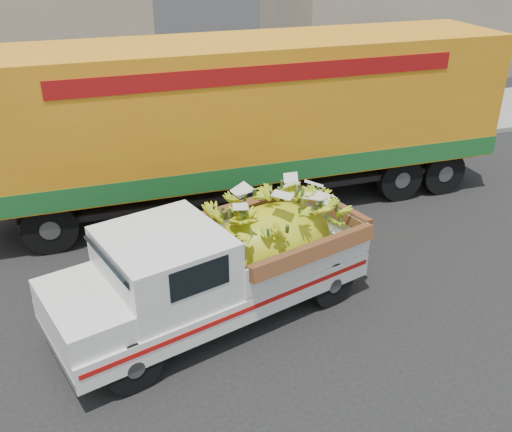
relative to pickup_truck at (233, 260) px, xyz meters
name	(u,v)px	position (x,y,z in m)	size (l,w,h in m)	color
ground	(233,344)	(-0.28, -0.91, -0.99)	(100.00, 100.00, 0.00)	black
curb	(156,171)	(-0.28, 6.51, -0.92)	(60.00, 0.25, 0.15)	gray
sidewalk	(145,145)	(-0.28, 8.61, -0.92)	(60.00, 4.00, 0.14)	gray
building_right	(429,0)	(13.72, 15.51, 2.01)	(14.00, 6.00, 6.00)	gray
pickup_truck	(233,260)	(0.00, 0.00, 0.00)	(5.58, 3.30, 1.85)	black
semi_trailer	(249,116)	(1.57, 4.06, 1.13)	(12.00, 2.53, 3.80)	black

